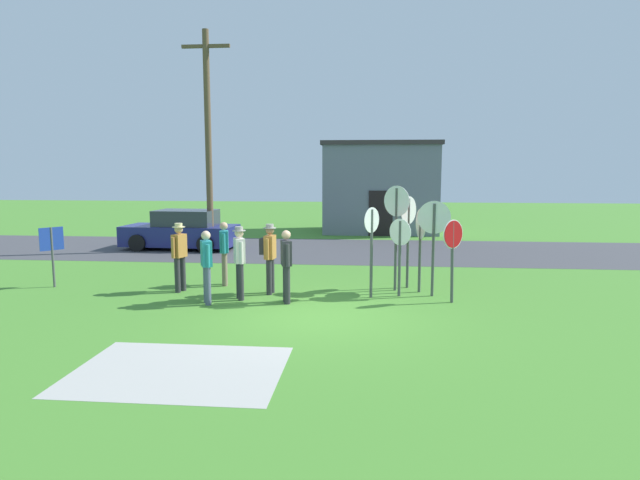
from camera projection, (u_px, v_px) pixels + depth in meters
ground_plane at (316, 317)px, 11.23m from camera, size 80.00×80.00×0.00m
street_asphalt at (341, 250)px, 20.42m from camera, size 60.00×6.40×0.01m
concrete_path at (179, 370)px, 8.23m from camera, size 3.20×2.40×0.01m
building_background at (380, 187)px, 26.33m from camera, size 5.61×3.86×4.39m
utility_pole at (208, 137)px, 20.01m from camera, size 1.80×0.24×8.14m
parked_car_on_street at (182, 231)px, 20.77m from camera, size 4.38×2.17×1.51m
stop_sign_center_cluster at (400, 245)px, 12.89m from camera, size 0.49×0.44×1.89m
stop_sign_far_back at (396, 219)px, 13.44m from camera, size 0.61×0.49×2.66m
stop_sign_nearest at (408, 226)px, 13.78m from camera, size 0.43×0.60×2.38m
stop_sign_tallest at (453, 247)px, 12.27m from camera, size 0.52×0.48×1.93m
stop_sign_low_front at (371, 238)px, 12.72m from camera, size 0.35×0.51×2.18m
stop_sign_leaning_right at (420, 235)px, 13.29m from camera, size 0.18×0.75×2.11m
stop_sign_leaning_left at (434, 231)px, 12.85m from camera, size 0.79×0.09×2.32m
person_holding_notes at (179, 253)px, 13.41m from camera, size 0.32×0.55×1.74m
person_in_teal at (286, 262)px, 12.28m from camera, size 0.31×0.55×1.69m
person_with_sunhat at (224, 250)px, 14.17m from camera, size 0.30×0.56×1.69m
person_in_blue at (207, 263)px, 12.18m from camera, size 0.35×0.52×1.69m
person_in_dark_shirt at (240, 258)px, 12.61m from camera, size 0.35×0.53×1.74m
person_on_left at (269, 253)px, 13.19m from camera, size 0.41×0.57×1.74m
info_panel_leftmost at (52, 246)px, 13.92m from camera, size 0.39×0.48×1.58m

